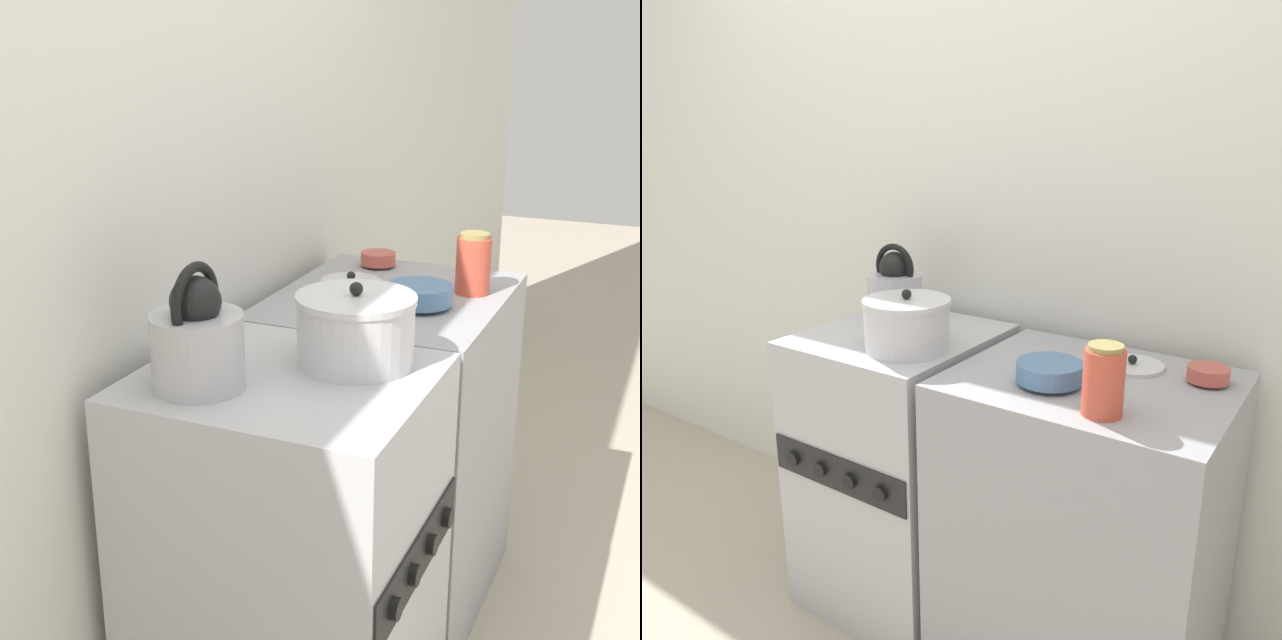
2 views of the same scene
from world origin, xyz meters
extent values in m
plane|color=#B2A893|center=(0.00, 0.00, 0.00)|extent=(12.00, 12.00, 0.00)
cube|color=silver|center=(0.00, 0.65, 1.25)|extent=(7.00, 0.06, 2.50)
cube|color=#B2B2B7|center=(0.00, 0.29, 0.45)|extent=(0.53, 0.58, 0.91)
cube|color=black|center=(0.00, 0.00, 0.56)|extent=(0.51, 0.01, 0.11)
cylinder|color=black|center=(-0.17, -0.01, 0.56)|extent=(0.04, 0.02, 0.04)
cylinder|color=black|center=(-0.06, -0.01, 0.56)|extent=(0.04, 0.02, 0.04)
cylinder|color=black|center=(0.06, -0.01, 0.56)|extent=(0.04, 0.02, 0.04)
cylinder|color=black|center=(0.17, -0.01, 0.56)|extent=(0.04, 0.02, 0.04)
cube|color=#99999E|center=(0.63, 0.29, 0.45)|extent=(0.69, 0.57, 0.90)
cylinder|color=#B2B2B7|center=(-0.12, 0.41, 0.98)|extent=(0.18, 0.18, 0.15)
sphere|color=black|center=(-0.12, 0.41, 1.08)|extent=(0.10, 0.10, 0.10)
torus|color=black|center=(-0.12, 0.41, 1.08)|extent=(0.16, 0.02, 0.16)
cone|color=#B2B2B7|center=(-0.03, 0.41, 1.00)|extent=(0.09, 0.04, 0.07)
cylinder|color=silver|center=(0.12, 0.18, 0.97)|extent=(0.24, 0.24, 0.13)
cylinder|color=silver|center=(0.12, 0.18, 1.05)|extent=(0.25, 0.25, 0.01)
sphere|color=black|center=(0.12, 0.18, 1.07)|extent=(0.03, 0.03, 0.03)
cylinder|color=#4C729E|center=(0.56, 0.19, 0.91)|extent=(0.07, 0.07, 0.01)
cylinder|color=#4C729E|center=(0.56, 0.19, 0.93)|extent=(0.16, 0.16, 0.05)
cylinder|color=#B75147|center=(0.88, 0.41, 0.90)|extent=(0.05, 0.05, 0.01)
cylinder|color=#B75147|center=(0.88, 0.41, 0.93)|extent=(0.10, 0.10, 0.04)
cylinder|color=#CC4C38|center=(0.73, 0.10, 0.97)|extent=(0.09, 0.09, 0.15)
cylinder|color=#998C4C|center=(0.73, 0.10, 1.06)|extent=(0.08, 0.08, 0.01)
cylinder|color=silver|center=(0.69, 0.42, 0.91)|extent=(0.17, 0.17, 0.01)
sphere|color=black|center=(0.69, 0.42, 0.92)|extent=(0.02, 0.02, 0.02)
camera|label=1|loc=(-1.48, -0.44, 1.58)|focal=50.00mm
camera|label=2|loc=(1.19, -1.11, 1.48)|focal=35.00mm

